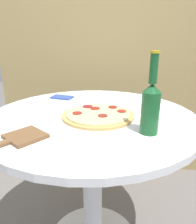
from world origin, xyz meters
TOP-DOWN VIEW (x-y plane):
  - table at (0.00, 0.00)m, footprint 0.87×0.87m
  - fence_panel at (0.00, 0.75)m, footprint 1.57×0.04m
  - pizza at (0.03, -0.02)m, footprint 0.29×0.29m
  - beer_bottle at (0.21, -0.16)m, footprint 0.06×0.06m
  - pizza_paddle at (-0.20, -0.27)m, footprint 0.19×0.22m
  - napkin at (-0.19, 0.25)m, footprint 0.13×0.09m

SIDE VIEW (x-z plane):
  - table at x=0.00m, z-range 0.18..0.89m
  - napkin at x=-0.19m, z-range 0.71..0.72m
  - pizza_paddle at x=-0.20m, z-range 0.70..0.73m
  - pizza at x=0.03m, z-range 0.71..0.73m
  - beer_bottle at x=0.21m, z-range 0.67..0.94m
  - fence_panel at x=0.00m, z-range 0.00..1.76m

